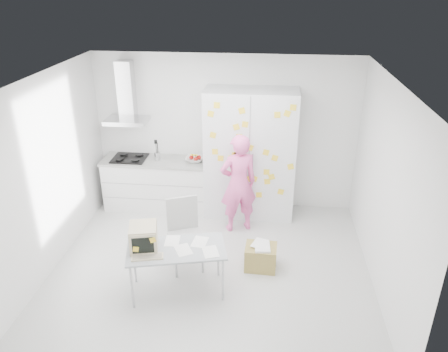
# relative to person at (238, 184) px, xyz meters

# --- Properties ---
(floor) EXTENTS (4.50, 4.00, 0.02)m
(floor) POSITION_rel_person_xyz_m (-0.30, -1.10, -0.84)
(floor) COLOR silver
(floor) RESTS_ON ground
(walls) EXTENTS (4.52, 4.01, 2.70)m
(walls) POSITION_rel_person_xyz_m (-0.30, -0.38, 0.52)
(walls) COLOR white
(walls) RESTS_ON ground
(ceiling) EXTENTS (4.50, 4.00, 0.02)m
(ceiling) POSITION_rel_person_xyz_m (-0.30, -1.10, 1.87)
(ceiling) COLOR white
(ceiling) RESTS_ON walls
(counter_run) EXTENTS (1.84, 0.63, 1.28)m
(counter_run) POSITION_rel_person_xyz_m (-1.50, 0.60, -0.35)
(counter_run) COLOR white
(counter_run) RESTS_ON ground
(range_hood) EXTENTS (0.70, 0.48, 1.01)m
(range_hood) POSITION_rel_person_xyz_m (-1.95, 0.74, 1.13)
(range_hood) COLOR silver
(range_hood) RESTS_ON walls
(tall_cabinet) EXTENTS (1.50, 0.68, 2.20)m
(tall_cabinet) POSITION_rel_person_xyz_m (0.15, 0.57, 0.27)
(tall_cabinet) COLOR silver
(tall_cabinet) RESTS_ON ground
(person) EXTENTS (0.71, 0.59, 1.65)m
(person) POSITION_rel_person_xyz_m (0.00, 0.00, 0.00)
(person) COLOR pink
(person) RESTS_ON ground
(desk) EXTENTS (1.36, 0.89, 0.99)m
(desk) POSITION_rel_person_xyz_m (-0.93, -1.67, -0.07)
(desk) COLOR #A4AAAF
(desk) RESTS_ON ground
(chair) EXTENTS (0.61, 0.61, 1.03)m
(chair) POSITION_rel_person_xyz_m (-0.68, -1.05, -0.24)
(chair) COLOR #AEAEAC
(chair) RESTS_ON ground
(cardboard_box) EXTENTS (0.46, 0.38, 0.39)m
(cardboard_box) POSITION_rel_person_xyz_m (0.41, -1.03, -0.64)
(cardboard_box) COLOR #A28E46
(cardboard_box) RESTS_ON ground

